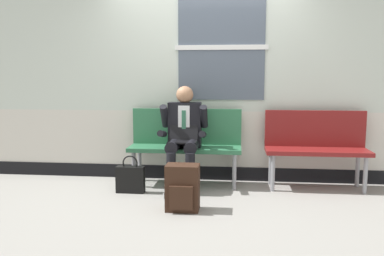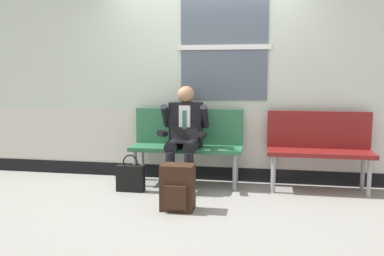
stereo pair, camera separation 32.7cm
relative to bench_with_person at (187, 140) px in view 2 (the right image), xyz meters
The scene contains 7 objects.
ground_plane 0.67m from the bench_with_person, 54.72° to the right, with size 18.00×18.00×0.00m, color gray.
station_wall 1.08m from the bench_with_person, 50.57° to the left, with size 6.66×0.16×3.17m.
bench_with_person is the anchor object (origin of this frame).
bench_empty 1.60m from the bench_with_person, ahead, with size 1.21×0.42×0.94m.
person_seated 0.23m from the bench_with_person, 90.00° to the right, with size 0.57×0.70×1.24m.
backpack 1.08m from the bench_with_person, 84.73° to the right, with size 0.34×0.26×0.47m.
handbag 0.85m from the bench_with_person, 141.72° to the right, with size 0.33×0.11×0.44m.
Camera 2 is at (0.72, -4.57, 1.37)m, focal length 37.41 mm.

